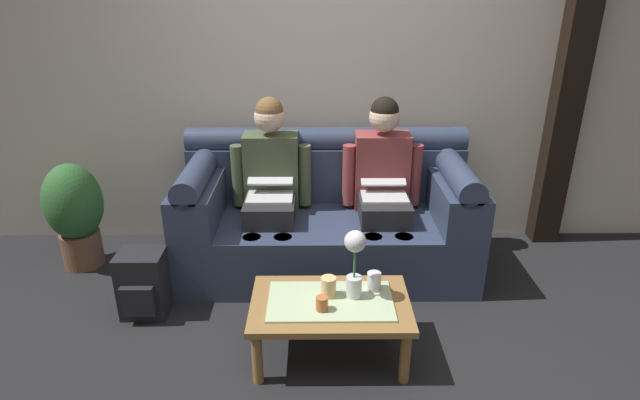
# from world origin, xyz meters

# --- Properties ---
(ground_plane) EXTENTS (14.00, 14.00, 0.00)m
(ground_plane) POSITION_xyz_m (0.00, 0.00, 0.00)
(ground_plane) COLOR black
(back_wall_patterned) EXTENTS (6.00, 0.12, 2.90)m
(back_wall_patterned) POSITION_xyz_m (0.00, 1.70, 1.45)
(back_wall_patterned) COLOR beige
(back_wall_patterned) RESTS_ON ground_plane
(timber_pillar) EXTENTS (0.20, 0.20, 2.90)m
(timber_pillar) POSITION_xyz_m (1.76, 1.58, 1.45)
(timber_pillar) COLOR black
(timber_pillar) RESTS_ON ground_plane
(couch) EXTENTS (2.02, 0.88, 0.96)m
(couch) POSITION_xyz_m (-0.00, 1.17, 0.37)
(couch) COLOR #2D3851
(couch) RESTS_ON ground_plane
(person_left) EXTENTS (0.56, 0.67, 1.22)m
(person_left) POSITION_xyz_m (-0.39, 1.17, 0.66)
(person_left) COLOR #232326
(person_left) RESTS_ON ground_plane
(person_right) EXTENTS (0.56, 0.67, 1.22)m
(person_right) POSITION_xyz_m (0.39, 1.17, 0.66)
(person_right) COLOR #232326
(person_right) RESTS_ON ground_plane
(coffee_table) EXTENTS (0.86, 0.54, 0.36)m
(coffee_table) POSITION_xyz_m (0.00, 0.16, 0.30)
(coffee_table) COLOR olive
(coffee_table) RESTS_ON ground_plane
(flower_vase) EXTENTS (0.12, 0.12, 0.39)m
(flower_vase) POSITION_xyz_m (0.13, 0.20, 0.59)
(flower_vase) COLOR silver
(flower_vase) RESTS_ON coffee_table
(cup_near_left) EXTENTS (0.08, 0.08, 0.11)m
(cup_near_left) POSITION_xyz_m (-0.01, 0.21, 0.41)
(cup_near_left) COLOR #DBB77A
(cup_near_left) RESTS_ON coffee_table
(cup_near_right) EXTENTS (0.06, 0.06, 0.08)m
(cup_near_right) POSITION_xyz_m (-0.05, 0.07, 0.39)
(cup_near_right) COLOR #B26633
(cup_near_right) RESTS_ON coffee_table
(cup_far_center) EXTENTS (0.08, 0.08, 0.10)m
(cup_far_center) POSITION_xyz_m (0.24, 0.27, 0.41)
(cup_far_center) COLOR silver
(cup_far_center) RESTS_ON coffee_table
(backpack_left) EXTENTS (0.28, 0.28, 0.42)m
(backpack_left) POSITION_xyz_m (-1.15, 0.56, 0.21)
(backpack_left) COLOR black
(backpack_left) RESTS_ON ground_plane
(potted_plant) EXTENTS (0.40, 0.40, 0.78)m
(potted_plant) POSITION_xyz_m (-1.79, 1.17, 0.43)
(potted_plant) COLOR brown
(potted_plant) RESTS_ON ground_plane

